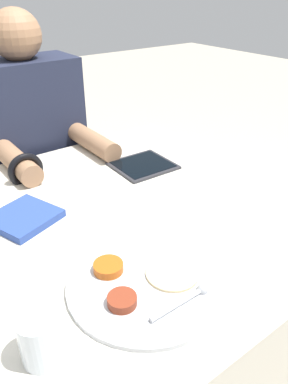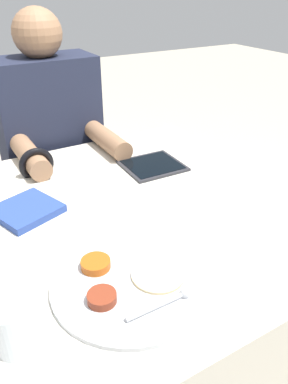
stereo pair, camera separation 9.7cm
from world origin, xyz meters
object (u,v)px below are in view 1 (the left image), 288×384
at_px(tablet_device, 143,165).
at_px(drinking_glass, 41,338).
at_px(thali_tray, 145,282).
at_px(person_diner, 40,182).
at_px(red_notebook, 24,218).

distance_m(tablet_device, drinking_glass, 0.73).
bearing_deg(drinking_glass, thali_tray, 7.92).
relative_size(person_diner, drinking_glass, 13.40).
distance_m(red_notebook, tablet_device, 0.44).
relative_size(tablet_device, person_diner, 0.16).
relative_size(thali_tray, person_diner, 0.27).
bearing_deg(tablet_device, drinking_glass, -139.50).
xyz_separation_m(person_diner, drinking_glass, (-0.35, -0.90, 0.22)).
height_order(red_notebook, drinking_glass, drinking_glass).
relative_size(thali_tray, tablet_device, 1.67).
bearing_deg(thali_tray, red_notebook, 106.18).
distance_m(thali_tray, person_diner, 0.90).
xyz_separation_m(thali_tray, tablet_device, (0.33, 0.44, -0.00)).
distance_m(thali_tray, tablet_device, 0.55).
relative_size(red_notebook, person_diner, 0.16).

